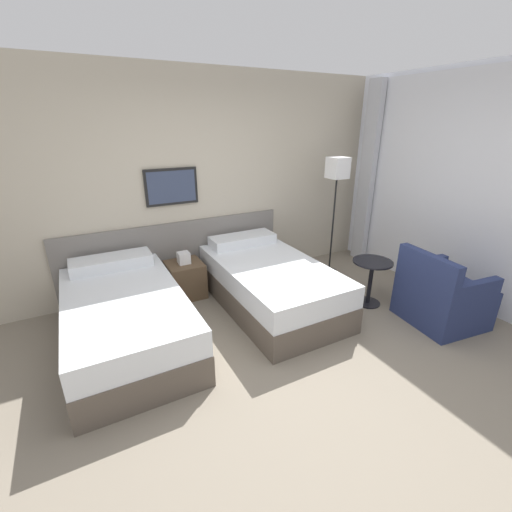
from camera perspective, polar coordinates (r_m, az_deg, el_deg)
name	(u,v)px	position (r m, az deg, el deg)	size (l,w,h in m)	color
ground_plane	(303,374)	(3.24, 7.91, -18.88)	(16.00, 16.00, 0.00)	slate
wall_headboard	(204,187)	(4.53, -8.64, 11.24)	(10.00, 0.10, 2.70)	#B7AD99
wall_window	(507,197)	(4.55, 36.35, 7.94)	(0.21, 4.72, 2.70)	white
bed_near_door	(126,318)	(3.66, -20.87, -9.58)	(1.08, 1.95, 0.68)	brown
bed_near_window	(269,283)	(4.11, 2.24, -4.53)	(1.08, 1.95, 0.68)	brown
nightstand	(185,279)	(4.43, -11.68, -3.72)	(0.43, 0.43, 0.59)	brown
floor_lamp	(337,177)	(4.82, 13.33, 12.63)	(0.24, 0.24, 1.65)	black
side_table	(371,274)	(4.30, 18.65, -2.87)	(0.46, 0.46, 0.56)	black
armchair	(441,298)	(4.28, 28.47, -6.18)	(0.82, 0.83, 0.84)	navy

